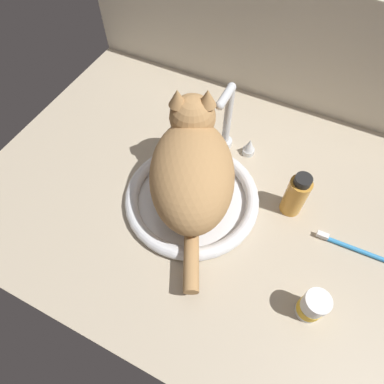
# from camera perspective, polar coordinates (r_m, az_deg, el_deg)

# --- Properties ---
(countertop) EXTENTS (1.16, 0.81, 0.03)m
(countertop) POSITION_cam_1_polar(r_m,az_deg,el_deg) (0.82, 3.66, -1.34)
(countertop) COLOR #B7A88E
(countertop) RESTS_ON ground
(backsplash_wall) EXTENTS (1.16, 0.02, 0.36)m
(backsplash_wall) POSITION_cam_1_polar(r_m,az_deg,el_deg) (1.00, 14.85, 22.63)
(backsplash_wall) COLOR beige
(backsplash_wall) RESTS_ON ground
(sink_basin) EXTENTS (0.32, 0.32, 0.03)m
(sink_basin) POSITION_cam_1_polar(r_m,az_deg,el_deg) (0.79, -0.00, -1.01)
(sink_basin) COLOR white
(sink_basin) RESTS_ON countertop
(faucet) EXTENTS (0.17, 0.10, 0.21)m
(faucet) POSITION_cam_1_polar(r_m,az_deg,el_deg) (0.85, 5.95, 11.50)
(faucet) COLOR silver
(faucet) RESTS_ON countertop
(cat) EXTENTS (0.29, 0.39, 0.21)m
(cat) POSITION_cam_1_polar(r_m,az_deg,el_deg) (0.72, 0.01, 4.68)
(cat) COLOR tan
(cat) RESTS_ON sink_basin
(amber_bottle) EXTENTS (0.05, 0.05, 0.13)m
(amber_bottle) POSITION_cam_1_polar(r_m,az_deg,el_deg) (0.78, 17.68, -0.51)
(amber_bottle) COLOR gold
(amber_bottle) RESTS_ON countertop
(pill_bottle) EXTENTS (0.05, 0.05, 0.08)m
(pill_bottle) POSITION_cam_1_polar(r_m,az_deg,el_deg) (0.71, 20.21, -18.24)
(pill_bottle) COLOR white
(pill_bottle) RESTS_ON countertop
(toothbrush) EXTENTS (0.19, 0.02, 0.02)m
(toothbrush) POSITION_cam_1_polar(r_m,az_deg,el_deg) (0.82, 26.91, -8.95)
(toothbrush) COLOR #338CD1
(toothbrush) RESTS_ON countertop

